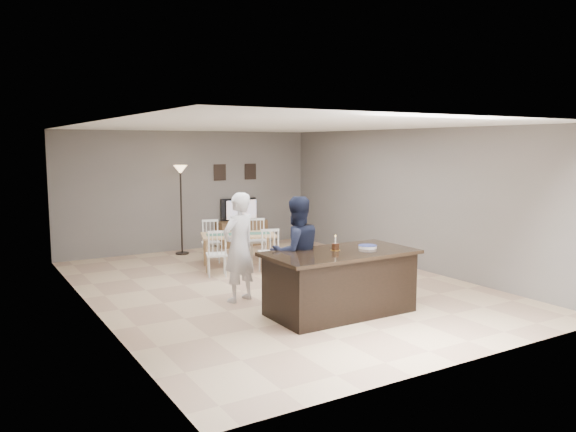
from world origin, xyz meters
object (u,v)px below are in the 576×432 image
tv_console (242,233)px  plate_stack (368,247)px  television (240,209)px  birthday_cake (335,247)px  dining_table (239,240)px  floor_lamp (181,185)px  woman (239,247)px  man (296,253)px  kitchen_island (340,282)px

tv_console → plate_stack: size_ratio=4.40×
television → birthday_cake: size_ratio=4.18×
dining_table → floor_lamp: bearing=122.6°
woman → birthday_cake: (0.93, -1.22, 0.11)m
man → dining_table: size_ratio=0.85×
kitchen_island → plate_stack: plate_stack is taller
dining_table → floor_lamp: 2.16m
man → dining_table: bearing=-94.3°
tv_console → dining_table: bearing=-117.8°
kitchen_island → dining_table: 3.46m
birthday_cake → dining_table: (0.10, 3.35, -0.40)m
kitchen_island → tv_console: 5.70m
man → tv_console: bearing=-102.5°
birthday_cake → floor_lamp: floor_lamp is taller
television → dining_table: size_ratio=0.47×
television → dining_table: 2.47m
kitchen_island → birthday_cake: birthday_cake is taller
tv_console → man: size_ratio=0.73×
television → man: bearing=72.6°
television → woman: woman is taller
floor_lamp → man: bearing=-90.2°
kitchen_island → television: bearing=78.0°
woman → floor_lamp: floor_lamp is taller
birthday_cake → plate_stack: 0.51m
tv_console → birthday_cake: 5.64m
kitchen_island → woman: bearing=125.8°
kitchen_island → dining_table: size_ratio=1.11×
kitchen_island → plate_stack: size_ratio=7.89×
television → birthday_cake: (-1.22, -5.54, 0.09)m
television → floor_lamp: bearing=11.0°
woman → plate_stack: bearing=118.1°
tv_console → floor_lamp: size_ratio=0.61×
kitchen_island → television: (1.20, 5.64, 0.41)m
television → woman: 4.83m
man → dining_table: 2.96m
tv_console → floor_lamp: bearing=-171.5°
floor_lamp → birthday_cake: bearing=-86.0°
birthday_cake → plate_stack: birthday_cake is taller
floor_lamp → plate_stack: bearing=-80.8°
woman → floor_lamp: size_ratio=0.86×
kitchen_island → plate_stack: 0.67m
man → birthday_cake: bearing=135.3°
birthday_cake → dining_table: birthday_cake is taller
woman → birthday_cake: 1.54m
dining_table → floor_lamp: floor_lamp is taller
woman → dining_table: woman is taller
birthday_cake → man: bearing=130.2°
man → dining_table: man is taller
floor_lamp → dining_table: bearing=-76.1°
plate_stack → woman: bearing=137.2°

